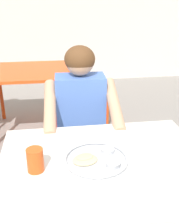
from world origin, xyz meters
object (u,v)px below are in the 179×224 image
Objects in this scene: table_foreground at (105,176)px; chair_red_right at (84,89)px; thali_tray at (97,159)px; drinking_cup at (35,159)px; table_background_red at (30,77)px; chair_foreground at (79,129)px; diner_foreground at (82,117)px.

table_foreground is 1.23× the size of chair_red_right.
thali_tray is 0.37× the size of chair_red_right.
drinking_cup is 1.97m from chair_red_right.
chair_red_right reaches higher than table_foreground.
thali_tray is at bearing 6.99° from drinking_cup.
table_foreground reaches higher than table_background_red.
table_foreground is at bearing -87.60° from chair_foreground.
thali_tray is 0.87m from chair_foreground.
drinking_cup is at bearing -113.65° from diner_foreground.
drinking_cup is at bearing -108.35° from chair_foreground.
table_background_red is 1.12× the size of chair_red_right.
drinking_cup reaches higher than table_foreground.
drinking_cup is (-0.32, -0.02, 0.14)m from table_foreground.
chair_foreground reaches higher than table_background_red.
diner_foreground is at bearing -97.85° from chair_red_right.
table_background_red is (-0.14, 1.91, -0.17)m from drinking_cup.
thali_tray is 0.26× the size of diner_foreground.
table_foreground is 0.62m from diner_foreground.
thali_tray is 2.79× the size of drinking_cup.
drinking_cup reaches higher than chair_red_right.
drinking_cup is at bearing -173.01° from thali_tray.
table_foreground is 1.88m from chair_red_right.
chair_foreground is 0.74× the size of diner_foreground.
table_background_red is at bearing 94.30° from drinking_cup.
diner_foreground reaches higher than chair_red_right.
table_foreground is at bearing -86.12° from diner_foreground.
chair_foreground is at bearing 92.40° from table_foreground.
diner_foreground is (-0.00, 0.61, -0.06)m from thali_tray.
chair_red_right is at bearing 82.15° from diner_foreground.
table_background_red is at bearing 102.77° from thali_tray.
drinking_cup reaches higher than table_background_red.
diner_foreground is (-0.04, 0.62, 0.04)m from table_foreground.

